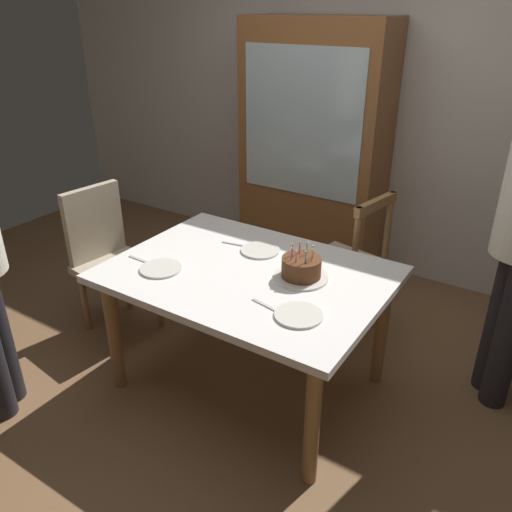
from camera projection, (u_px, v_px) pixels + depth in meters
ground at (249, 381)px, 2.99m from camera, size 6.40×6.40×0.00m
back_wall at (386, 104)px, 3.81m from camera, size 6.40×0.10×2.60m
dining_table at (248, 286)px, 2.71m from camera, size 1.42×1.04×0.73m
birthday_cake at (301, 269)px, 2.58m from camera, size 0.28×0.28×0.18m
plate_near_celebrant at (161, 268)px, 2.68m from camera, size 0.22×0.22×0.01m
plate_far_side at (260, 250)px, 2.88m from camera, size 0.22×0.22×0.01m
plate_near_guest at (299, 315)px, 2.29m from camera, size 0.22×0.22×0.01m
fork_near_celebrant at (141, 260)px, 2.78m from camera, size 0.18×0.02×0.01m
fork_far_side at (237, 244)px, 2.95m from camera, size 0.18×0.05×0.01m
fork_near_guest at (267, 306)px, 2.36m from camera, size 0.18×0.05×0.01m
chair_spindle_back at (346, 265)px, 3.32m from camera, size 0.52×0.52×0.95m
chair_upholstered at (108, 253)px, 3.31m from camera, size 0.49×0.49×0.95m
china_cabinet at (313, 151)px, 3.95m from camera, size 1.10×0.45×1.90m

